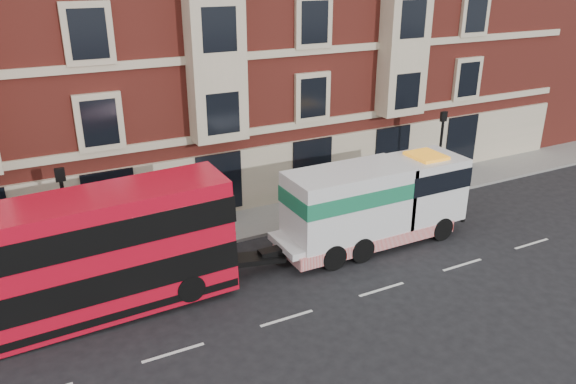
% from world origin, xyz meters
% --- Properties ---
extents(ground, '(120.00, 120.00, 0.00)m').
position_xyz_m(ground, '(0.00, 0.00, 0.00)').
color(ground, black).
rests_on(ground, ground).
extents(sidewalk, '(90.00, 3.00, 0.15)m').
position_xyz_m(sidewalk, '(0.00, 7.50, 0.07)').
color(sidewalk, slate).
rests_on(sidewalk, ground).
extents(lamp_post_west, '(0.35, 0.15, 4.35)m').
position_xyz_m(lamp_post_west, '(-6.00, 6.20, 2.68)').
color(lamp_post_west, black).
rests_on(lamp_post_west, sidewalk).
extents(lamp_post_east, '(0.35, 0.15, 4.35)m').
position_xyz_m(lamp_post_east, '(12.00, 6.20, 2.68)').
color(lamp_post_east, black).
rests_on(lamp_post_east, sidewalk).
extents(double_decker_bus, '(10.79, 2.48, 4.37)m').
position_xyz_m(double_decker_bus, '(-6.31, 3.26, 2.31)').
color(double_decker_bus, red).
rests_on(double_decker_bus, ground).
extents(tow_truck, '(8.64, 2.55, 3.60)m').
position_xyz_m(tow_truck, '(5.74, 3.26, 1.91)').
color(tow_truck, silver).
rests_on(tow_truck, ground).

